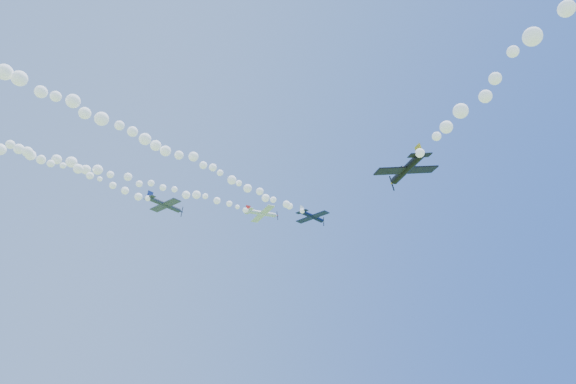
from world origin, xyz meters
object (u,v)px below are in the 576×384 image
plane_white (262,213)px  plane_navy (312,216)px  plane_black (406,169)px  plane_grey (165,205)px

plane_white → plane_navy: (8.92, -5.15, -0.91)m
plane_white → plane_black: plane_white is taller
plane_white → plane_black: (-1.23, -44.04, -13.72)m
plane_navy → plane_black: (-10.15, -38.88, -12.81)m
plane_grey → plane_black: 39.14m
plane_grey → plane_black: (21.30, -32.47, -4.86)m
plane_black → plane_grey: bearing=45.1°
plane_black → plane_white: bearing=10.2°
plane_white → plane_grey: bearing=-155.8°
plane_white → plane_grey: plane_white is taller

